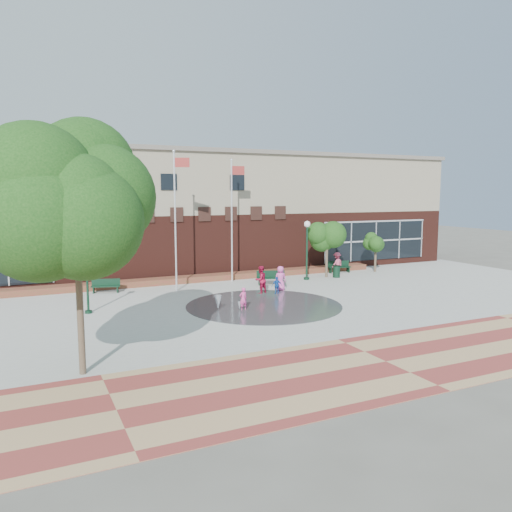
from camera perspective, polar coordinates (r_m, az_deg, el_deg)
name	(u,v)px	position (r m, az deg, el deg)	size (l,w,h in m)	color
ground	(291,318)	(24.49, 4.02, -7.11)	(120.00, 120.00, 0.00)	#666056
plaza_concrete	(256,302)	(27.95, 0.00, -5.29)	(46.00, 18.00, 0.01)	#A8A8A0
paver_band	(386,362)	(18.95, 14.64, -11.63)	(46.00, 6.00, 0.01)	#943731
splash_pad	(264,306)	(27.07, 0.91, -5.70)	(8.40, 8.40, 0.01)	#383A3D
library_building	(183,211)	(39.92, -8.31, 5.11)	(44.40, 10.40, 9.20)	#4A1F18
flower_bed	(209,281)	(34.85, -5.34, -2.83)	(26.00, 1.20, 0.40)	#AA1A30
flagpole_left	(176,214)	(30.89, -9.15, 4.81)	(0.94, 0.48, 8.64)	white
flagpole_right	(232,214)	(33.69, -2.72, 4.81)	(1.03, 0.17, 8.32)	white
lamp_left	(87,269)	(26.31, -18.79, -1.38)	(0.39, 0.39, 3.70)	#10311F
lamp_right	(307,243)	(34.85, 5.84, 1.44)	(0.44, 0.44, 4.14)	#10311F
bench_left	(106,289)	(31.76, -16.80, -3.59)	(1.76, 0.94, 0.85)	#10311F
bench_mid	(271,281)	(33.03, 1.70, -2.82)	(1.92, 1.21, 0.94)	#10311F
bench_right	(339,269)	(38.56, 9.47, -1.49)	(1.86, 0.78, 0.91)	#10311F
trash_can	(336,271)	(36.34, 9.18, -1.75)	(0.55, 0.55, 0.90)	#10311F
tree_big_left	(75,198)	(17.14, -19.97, 6.20)	(5.14, 5.14, 8.22)	#4A3B2D
tree_mid	(327,233)	(36.00, 8.13, 2.65)	(2.64, 2.64, 4.45)	#4A3B2D
tree_small_right	(376,242)	(39.33, 13.54, 1.60)	(1.88, 1.88, 3.22)	#4A3B2D
water_jet_a	(218,311)	(26.03, -4.35, -6.25)	(0.40, 0.40, 0.77)	white
water_jet_b	(239,310)	(26.10, -1.90, -6.20)	(0.18, 0.18, 0.41)	white
child_splash	(243,299)	(25.89, -1.47, -4.93)	(0.44, 0.29, 1.21)	#EF489B
adult_red	(261,280)	(30.14, 0.53, -2.74)	(0.82, 0.64, 1.69)	#AC1237
adult_pink	(280,278)	(31.11, 2.81, -2.57)	(0.76, 0.49, 1.55)	#F155B6
child_blue	(277,286)	(30.00, 2.40, -3.39)	(0.63, 0.26, 1.07)	#1750B0
person_bench	(337,263)	(38.10, 9.26, -0.79)	(1.05, 0.60, 1.63)	#EB557C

